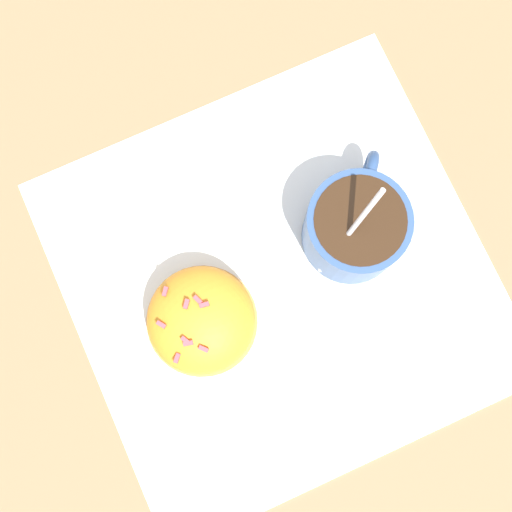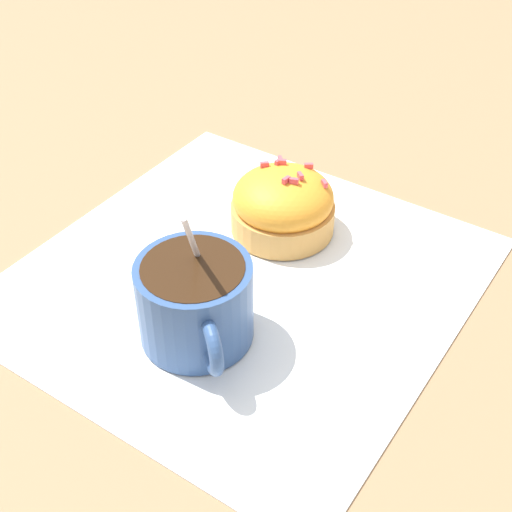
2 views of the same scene
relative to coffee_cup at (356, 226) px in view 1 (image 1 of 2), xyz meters
name	(u,v)px [view 1 (image 1 of 2)]	position (x,y,z in m)	size (l,w,h in m)	color
ground_plane	(278,279)	(-0.07, -0.01, -0.04)	(3.00, 3.00, 0.00)	#93704C
paper_napkin	(278,279)	(-0.07, -0.01, -0.03)	(0.34, 0.34, 0.00)	white
coffee_cup	(356,226)	(0.00, 0.00, 0.00)	(0.08, 0.09, 0.11)	#335184
frosted_pastry	(202,320)	(-0.13, -0.03, -0.01)	(0.08, 0.08, 0.06)	#D19347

